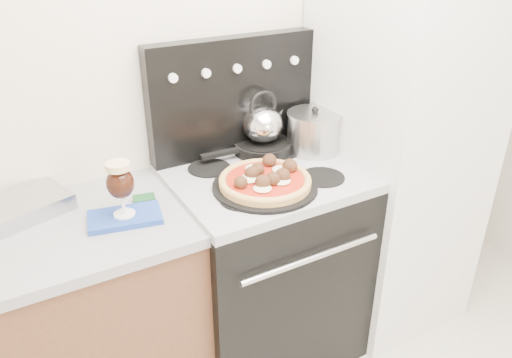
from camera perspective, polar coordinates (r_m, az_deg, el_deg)
room_shell at (r=1.24m, az=18.89°, el=-2.40°), size 3.52×3.01×2.52m
stove_body at (r=2.30m, az=0.92°, el=-10.09°), size 0.76×0.65×0.88m
cooktop at (r=2.05m, az=1.01°, el=0.18°), size 0.76×0.65×0.04m
backguard at (r=2.17m, az=-2.67°, el=9.44°), size 0.76×0.08×0.50m
fridge at (r=2.41m, az=15.86°, el=4.74°), size 0.64×0.68×1.90m
foil_sheet at (r=1.97m, az=-25.01°, el=-2.82°), size 0.35×0.30×0.06m
oven_mitt at (r=1.82m, az=-14.75°, el=-4.26°), size 0.28×0.19×0.02m
beer_glass at (r=1.76m, az=-15.18°, el=-1.11°), size 0.11×0.11×0.21m
pizza_pan at (r=1.93m, az=1.04°, el=-0.84°), size 0.48×0.48×0.01m
pizza at (r=1.91m, az=1.05°, el=0.00°), size 0.42×0.42×0.05m
skillet at (r=2.22m, az=0.79°, el=3.67°), size 0.26×0.26×0.05m
tea_kettle at (r=2.18m, az=0.81°, el=6.60°), size 0.18×0.18×0.20m
stock_pot at (r=2.23m, az=6.63°, el=5.26°), size 0.29×0.29×0.17m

